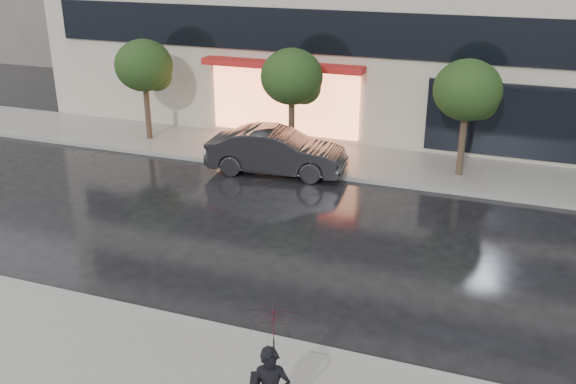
% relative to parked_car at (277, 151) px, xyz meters
% --- Properties ---
extents(ground, '(120.00, 120.00, 0.00)m').
position_rel_parked_car_xyz_m(ground, '(2.92, -8.30, -0.77)').
color(ground, black).
rests_on(ground, ground).
extents(sidewalk_far, '(60.00, 3.50, 0.12)m').
position_rel_parked_car_xyz_m(sidewalk_far, '(2.92, 1.95, -0.71)').
color(sidewalk_far, slate).
rests_on(sidewalk_far, ground).
extents(curb_near, '(60.00, 0.25, 0.14)m').
position_rel_parked_car_xyz_m(curb_near, '(2.92, -9.30, -0.70)').
color(curb_near, gray).
rests_on(curb_near, ground).
extents(curb_far, '(60.00, 0.25, 0.14)m').
position_rel_parked_car_xyz_m(curb_far, '(2.92, 0.20, -0.70)').
color(curb_far, gray).
rests_on(curb_far, ground).
extents(tree_far_west, '(2.20, 2.20, 3.99)m').
position_rel_parked_car_xyz_m(tree_far_west, '(-6.02, 1.73, 2.15)').
color(tree_far_west, '#33261C').
rests_on(tree_far_west, ground).
extents(tree_mid_west, '(2.20, 2.20, 3.99)m').
position_rel_parked_car_xyz_m(tree_mid_west, '(-0.02, 1.73, 2.15)').
color(tree_mid_west, '#33261C').
rests_on(tree_mid_west, ground).
extents(tree_mid_east, '(2.20, 2.20, 3.99)m').
position_rel_parked_car_xyz_m(tree_mid_east, '(5.98, 1.73, 2.15)').
color(tree_mid_east, '#33261C').
rests_on(tree_mid_east, ground).
extents(parked_car, '(4.85, 2.11, 1.55)m').
position_rel_parked_car_xyz_m(parked_car, '(0.00, 0.00, 0.00)').
color(parked_car, black).
rests_on(parked_car, ground).
extents(pedestrian_with_umbrella, '(1.23, 1.24, 2.41)m').
position_rel_parked_car_xyz_m(pedestrian_with_umbrella, '(4.55, -11.83, 0.93)').
color(pedestrian_with_umbrella, black).
rests_on(pedestrian_with_umbrella, sidewalk_near).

